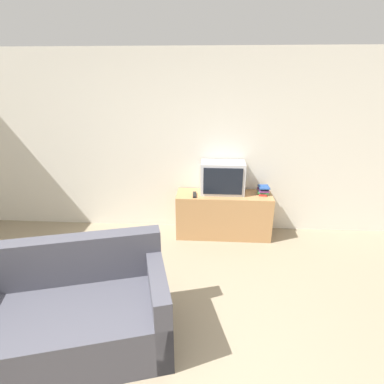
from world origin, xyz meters
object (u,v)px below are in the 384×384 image
object	(u,v)px
book_stack	(263,190)
television	(223,178)
couch	(68,317)
remote_on_stand	(195,195)
tv_stand	(223,215)

from	to	relation	value
book_stack	television	bearing A→B (deg)	177.74
couch	remote_on_stand	xyz separation A→B (m)	(0.98, 1.99, 0.36)
tv_stand	remote_on_stand	distance (m)	0.55
television	couch	xyz separation A→B (m)	(-1.37, -2.13, -0.57)
tv_stand	television	distance (m)	0.56
book_stack	remote_on_stand	xyz separation A→B (m)	(-0.97, -0.11, -0.05)
television	remote_on_stand	world-z (taller)	television
couch	television	bearing A→B (deg)	41.48
book_stack	remote_on_stand	distance (m)	0.98
tv_stand	book_stack	world-z (taller)	book_stack
couch	remote_on_stand	distance (m)	2.25
couch	remote_on_stand	bearing A→B (deg)	48.07
television	book_stack	xyz separation A→B (m)	(0.58, -0.02, -0.17)
book_stack	remote_on_stand	world-z (taller)	book_stack
tv_stand	television	size ratio (longest dim) A/B	2.21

